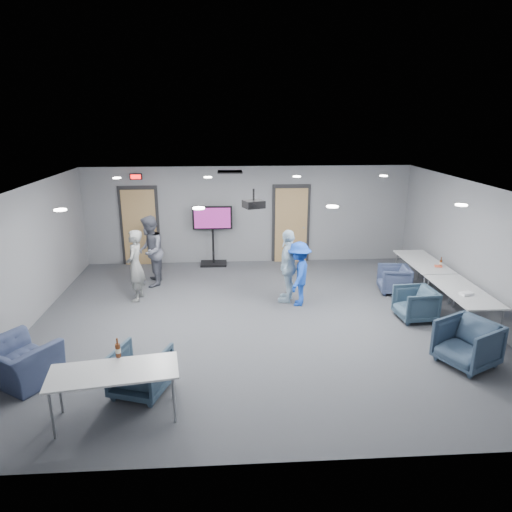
{
  "coord_description": "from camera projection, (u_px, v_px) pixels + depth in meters",
  "views": [
    {
      "loc": [
        -0.58,
        -8.48,
        3.98
      ],
      "look_at": [
        -0.0,
        0.58,
        1.2
      ],
      "focal_mm": 32.0,
      "sensor_mm": 36.0,
      "label": 1
    }
  ],
  "objects": [
    {
      "name": "floor",
      "position": [
        258.0,
        320.0,
        9.29
      ],
      "size": [
        9.0,
        9.0,
        0.0
      ],
      "primitive_type": "plane",
      "color": "#393B41",
      "rests_on": "ground"
    },
    {
      "name": "ceiling",
      "position": [
        258.0,
        188.0,
        8.5
      ],
      "size": [
        9.0,
        9.0,
        0.0
      ],
      "primitive_type": "plane",
      "rotation": [
        3.14,
        0.0,
        0.0
      ],
      "color": "white",
      "rests_on": "wall_back"
    },
    {
      "name": "wall_back",
      "position": [
        248.0,
        215.0,
        12.72
      ],
      "size": [
        9.0,
        0.02,
        2.7
      ],
      "primitive_type": "cube",
      "color": "slate",
      "rests_on": "floor"
    },
    {
      "name": "wall_front",
      "position": [
        282.0,
        363.0,
        5.08
      ],
      "size": [
        9.0,
        0.02,
        2.7
      ],
      "primitive_type": "cube",
      "color": "slate",
      "rests_on": "floor"
    },
    {
      "name": "wall_left",
      "position": [
        21.0,
        262.0,
        8.63
      ],
      "size": [
        0.02,
        8.0,
        2.7
      ],
      "primitive_type": "cube",
      "color": "slate",
      "rests_on": "floor"
    },
    {
      "name": "wall_right",
      "position": [
        481.0,
        253.0,
        9.17
      ],
      "size": [
        0.02,
        8.0,
        2.7
      ],
      "primitive_type": "cube",
      "color": "slate",
      "rests_on": "floor"
    },
    {
      "name": "door_left",
      "position": [
        140.0,
        227.0,
        12.57
      ],
      "size": [
        1.06,
        0.17,
        2.24
      ],
      "color": "black",
      "rests_on": "wall_back"
    },
    {
      "name": "door_right",
      "position": [
        291.0,
        225.0,
        12.83
      ],
      "size": [
        1.06,
        0.17,
        2.24
      ],
      "color": "black",
      "rests_on": "wall_back"
    },
    {
      "name": "exit_sign",
      "position": [
        136.0,
        177.0,
        12.15
      ],
      "size": [
        0.32,
        0.08,
        0.16
      ],
      "color": "black",
      "rests_on": "wall_back"
    },
    {
      "name": "hvac_diffuser",
      "position": [
        230.0,
        172.0,
        11.15
      ],
      "size": [
        0.6,
        0.6,
        0.03
      ],
      "primitive_type": "cube",
      "color": "black",
      "rests_on": "ceiling"
    },
    {
      "name": "downlights",
      "position": [
        258.0,
        189.0,
        8.51
      ],
      "size": [
        6.18,
        3.78,
        0.02
      ],
      "color": "white",
      "rests_on": "ceiling"
    },
    {
      "name": "person_a",
      "position": [
        135.0,
        266.0,
        10.13
      ],
      "size": [
        0.43,
        0.61,
        1.62
      ],
      "primitive_type": "imported",
      "rotation": [
        0.0,
        0.0,
        -1.64
      ],
      "color": "gray",
      "rests_on": "floor"
    },
    {
      "name": "person_b",
      "position": [
        150.0,
        251.0,
        11.02
      ],
      "size": [
        0.7,
        0.87,
        1.73
      ],
      "primitive_type": "imported",
      "rotation": [
        0.0,
        0.0,
        -1.52
      ],
      "color": "#565A67",
      "rests_on": "floor"
    },
    {
      "name": "person_c",
      "position": [
        288.0,
        266.0,
        10.09
      ],
      "size": [
        0.68,
        1.04,
        1.64
      ],
      "primitive_type": "imported",
      "rotation": [
        0.0,
        0.0,
        -1.88
      ],
      "color": "silver",
      "rests_on": "floor"
    },
    {
      "name": "person_d",
      "position": [
        299.0,
        274.0,
        9.9
      ],
      "size": [
        0.78,
        1.03,
        1.42
      ],
      "primitive_type": "imported",
      "rotation": [
        0.0,
        0.0,
        -1.87
      ],
      "color": "blue",
      "rests_on": "floor"
    },
    {
      "name": "chair_right_a",
      "position": [
        394.0,
        279.0,
        10.71
      ],
      "size": [
        0.78,
        0.77,
        0.64
      ],
      "primitive_type": "imported",
      "rotation": [
        0.0,
        0.0,
        -1.71
      ],
      "color": "#3A4665",
      "rests_on": "floor"
    },
    {
      "name": "chair_right_b",
      "position": [
        415.0,
        304.0,
        9.27
      ],
      "size": [
        0.78,
        0.76,
        0.67
      ],
      "primitive_type": "imported",
      "rotation": [
        0.0,
        0.0,
        -1.5
      ],
      "color": "#354A5B",
      "rests_on": "floor"
    },
    {
      "name": "chair_right_c",
      "position": [
        467.0,
        343.0,
        7.55
      ],
      "size": [
        1.12,
        1.11,
        0.77
      ],
      "primitive_type": "imported",
      "rotation": [
        0.0,
        0.0,
        -1.1
      ],
      "color": "#35465C",
      "rests_on": "floor"
    },
    {
      "name": "chair_front_a",
      "position": [
        141.0,
        371.0,
        6.78
      ],
      "size": [
        0.97,
        0.98,
        0.71
      ],
      "primitive_type": "imported",
      "rotation": [
        0.0,
        0.0,
        2.82
      ],
      "color": "#324557",
      "rests_on": "floor"
    },
    {
      "name": "chair_front_b",
      "position": [
        20.0,
        362.0,
        7.06
      ],
      "size": [
        1.36,
        1.32,
        0.67
      ],
      "primitive_type": "imported",
      "rotation": [
        0.0,
        0.0,
        2.57
      ],
      "color": "#384262",
      "rests_on": "floor"
    },
    {
      "name": "table_right_a",
      "position": [
        423.0,
        263.0,
        10.73
      ],
      "size": [
        0.77,
        1.85,
        0.73
      ],
      "rotation": [
        0.0,
        0.0,
        1.57
      ],
      "color": "silver",
      "rests_on": "floor"
    },
    {
      "name": "table_right_b",
      "position": [
        463.0,
        292.0,
        8.92
      ],
      "size": [
        0.78,
        1.87,
        0.73
      ],
      "rotation": [
        0.0,
        0.0,
        1.57
      ],
      "color": "silver",
      "rests_on": "floor"
    },
    {
      "name": "table_front_left",
      "position": [
        114.0,
        374.0,
        6.1
      ],
      "size": [
        1.79,
        0.96,
        0.73
      ],
      "rotation": [
        0.0,
        0.0,
        0.15
      ],
      "color": "silver",
      "rests_on": "floor"
    },
    {
      "name": "bottle_front",
      "position": [
        118.0,
        350.0,
        6.41
      ],
      "size": [
        0.08,
        0.08,
        0.29
      ],
      "color": "#57260E",
      "rests_on": "table_front_left"
    },
    {
      "name": "bottle_right",
      "position": [
        441.0,
        263.0,
        10.3
      ],
      "size": [
        0.06,
        0.06,
        0.23
      ],
      "color": "#57260E",
      "rests_on": "table_right_a"
    },
    {
      "name": "snack_box",
      "position": [
        438.0,
        266.0,
        10.3
      ],
      "size": [
        0.17,
        0.13,
        0.03
      ],
      "primitive_type": "cube",
      "rotation": [
        0.0,
        0.0,
        -0.21
      ],
      "color": "#D95336",
      "rests_on": "table_right_a"
    },
    {
      "name": "wrapper",
      "position": [
        466.0,
        294.0,
        8.68
      ],
      "size": [
        0.25,
        0.2,
        0.05
      ],
      "primitive_type": "cube",
      "rotation": [
        0.0,
        0.0,
        0.24
      ],
      "color": "white",
      "rests_on": "table_right_b"
    },
    {
      "name": "tv_stand",
      "position": [
        213.0,
        232.0,
        12.53
      ],
      "size": [
        1.08,
        0.52,
        1.66
      ],
      "color": "black",
      "rests_on": "floor"
    },
    {
      "name": "projector",
      "position": [
        254.0,
        204.0,
        8.6
      ],
      "size": [
        0.45,
        0.42,
        0.36
      ],
      "rotation": [
        0.0,
        0.0,
        0.37
      ],
      "color": "black",
      "rests_on": "ceiling"
    }
  ]
}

